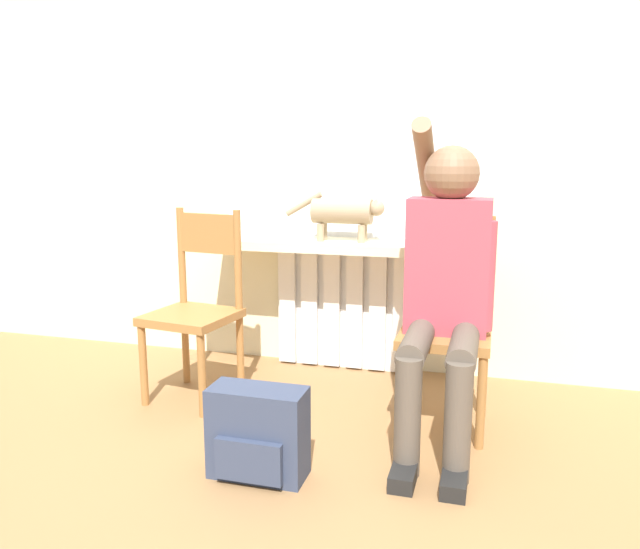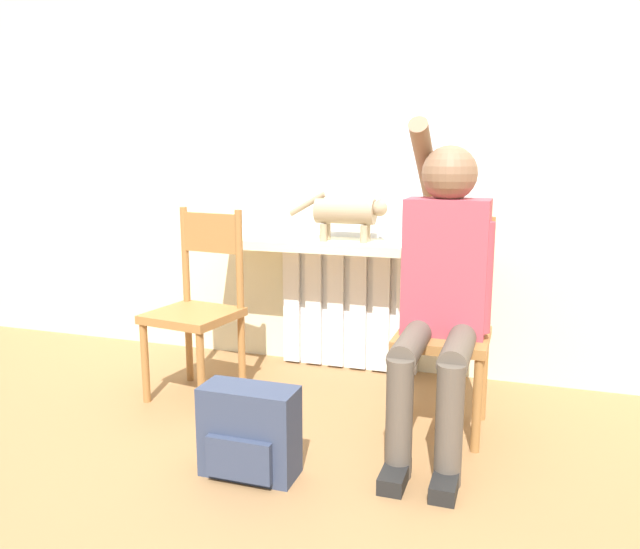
# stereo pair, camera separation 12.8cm
# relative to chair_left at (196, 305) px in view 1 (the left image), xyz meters

# --- Properties ---
(ground_plane) EXTENTS (12.00, 12.00, 0.00)m
(ground_plane) POSITION_rel_chair_left_xyz_m (0.59, -0.55, -0.46)
(ground_plane) COLOR olive
(wall_with_window) EXTENTS (7.00, 0.06, 2.70)m
(wall_with_window) POSITION_rel_chair_left_xyz_m (0.59, 0.68, 0.89)
(wall_with_window) COLOR beige
(wall_with_window) RESTS_ON ground_plane
(radiator) EXTENTS (0.77, 0.08, 0.68)m
(radiator) POSITION_rel_chair_left_xyz_m (0.59, 0.60, -0.12)
(radiator) COLOR white
(radiator) RESTS_ON ground_plane
(windowsill) EXTENTS (1.45, 0.32, 0.05)m
(windowsill) POSITION_rel_chair_left_xyz_m (0.59, 0.49, 0.25)
(windowsill) COLOR beige
(windowsill) RESTS_ON radiator
(window_glass) EXTENTS (1.39, 0.01, 1.00)m
(window_glass) POSITION_rel_chair_left_xyz_m (0.59, 0.65, 0.77)
(window_glass) COLOR white
(window_glass) RESTS_ON windowsill
(chair_left) EXTENTS (0.43, 0.43, 0.91)m
(chair_left) POSITION_rel_chair_left_xyz_m (0.00, 0.00, 0.00)
(chair_left) COLOR #9E6B38
(chair_left) RESTS_ON ground_plane
(chair_right) EXTENTS (0.38, 0.38, 0.91)m
(chair_right) POSITION_rel_chair_left_xyz_m (1.19, 0.00, 0.00)
(chair_right) COLOR #9E6B38
(chair_right) RESTS_ON ground_plane
(person) EXTENTS (0.36, 1.02, 1.32)m
(person) POSITION_rel_chair_left_xyz_m (1.19, -0.12, 0.22)
(person) COLOR brown
(person) RESTS_ON ground_plane
(cat) EXTENTS (0.53, 0.13, 0.26)m
(cat) POSITION_rel_chair_left_xyz_m (0.62, 0.46, 0.42)
(cat) COLOR #9E896B
(cat) RESTS_ON windowsill
(backpack) EXTENTS (0.36, 0.19, 0.34)m
(backpack) POSITION_rel_chair_left_xyz_m (0.57, -0.66, -0.29)
(backpack) COLOR #333D56
(backpack) RESTS_ON ground_plane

